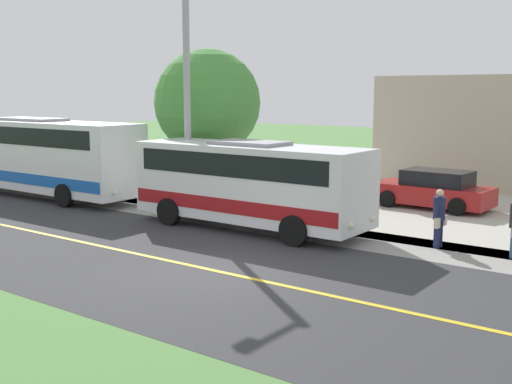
# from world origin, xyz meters

# --- Properties ---
(ground_plane) EXTENTS (120.00, 120.00, 0.00)m
(ground_plane) POSITION_xyz_m (0.00, 0.00, 0.00)
(ground_plane) COLOR #548442
(road_surface) EXTENTS (8.00, 100.00, 0.01)m
(road_surface) POSITION_xyz_m (0.00, 0.00, 0.00)
(road_surface) COLOR #333335
(road_surface) RESTS_ON ground
(sidewalk) EXTENTS (2.40, 100.00, 0.01)m
(sidewalk) POSITION_xyz_m (-5.20, 0.00, 0.00)
(sidewalk) COLOR gray
(sidewalk) RESTS_ON ground
(parking_lot_surface) EXTENTS (14.00, 36.00, 0.01)m
(parking_lot_surface) POSITION_xyz_m (-12.40, 3.00, 0.00)
(parking_lot_surface) COLOR #B2ADA3
(parking_lot_surface) RESTS_ON ground
(road_centre_line) EXTENTS (0.16, 100.00, 0.00)m
(road_centre_line) POSITION_xyz_m (0.00, 0.00, 0.01)
(road_centre_line) COLOR gold
(road_centre_line) RESTS_ON ground
(shuttle_bus_front) EXTENTS (2.58, 8.05, 2.82)m
(shuttle_bus_front) POSITION_xyz_m (-4.46, -2.32, 1.55)
(shuttle_bus_front) COLOR white
(shuttle_bus_front) RESTS_ON ground
(transit_bus_rear) EXTENTS (2.57, 11.71, 3.27)m
(transit_bus_rear) POSITION_xyz_m (-4.46, -13.89, 1.79)
(transit_bus_rear) COLOR white
(transit_bus_rear) RESTS_ON ground
(pedestrian_waiting) EXTENTS (0.72, 0.34, 1.66)m
(pedestrian_waiting) POSITION_xyz_m (-5.61, 3.49, 0.89)
(pedestrian_waiting) COLOR #1E2347
(pedestrian_waiting) RESTS_ON ground
(street_light_pole) EXTENTS (1.97, 0.24, 8.16)m
(street_light_pole) POSITION_xyz_m (-4.88, -5.45, 4.49)
(street_light_pole) COLOR #9E9EA3
(street_light_pole) RESTS_ON ground
(parked_car_near) EXTENTS (2.16, 4.47, 1.45)m
(parked_car_near) POSITION_xyz_m (-11.50, 1.04, 0.69)
(parked_car_near) COLOR #A51E1E
(parked_car_near) RESTS_ON ground
(tree_curbside) EXTENTS (4.13, 4.13, 6.00)m
(tree_curbside) POSITION_xyz_m (-7.40, -6.59, 3.92)
(tree_curbside) COLOR brown
(tree_curbside) RESTS_ON ground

